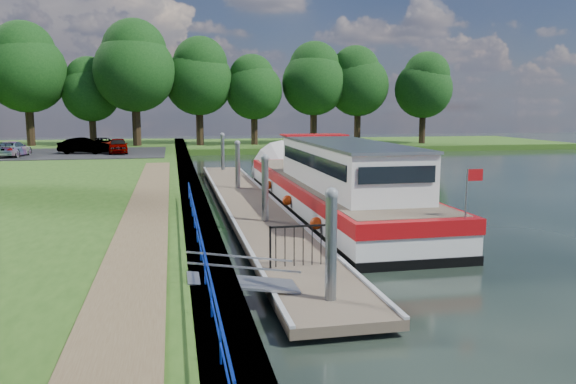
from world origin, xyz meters
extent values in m
plane|color=black|center=(0.00, 0.00, 0.00)|extent=(160.00, 160.00, 0.00)
cube|color=#473D2D|center=(-2.55, 15.00, 0.39)|extent=(1.10, 90.00, 0.78)
cube|color=#294E16|center=(12.00, 52.00, 0.30)|extent=(60.00, 18.00, 0.60)
cube|color=brown|center=(-4.40, 8.00, 0.80)|extent=(1.60, 40.00, 0.05)
cube|color=black|center=(-11.00, 38.00, 0.81)|extent=(14.00, 12.00, 0.06)
cube|color=#0C2DBF|center=(-2.75, 3.00, 1.48)|extent=(0.04, 18.00, 0.04)
cube|color=#0C2DBF|center=(-2.75, 3.00, 1.12)|extent=(0.03, 18.00, 0.03)
cylinder|color=#0C2DBF|center=(-2.75, -4.00, 1.14)|extent=(0.04, 0.04, 0.72)
cylinder|color=#0C2DBF|center=(-2.75, -2.00, 1.14)|extent=(0.04, 0.04, 0.72)
cylinder|color=#0C2DBF|center=(-2.75, 0.00, 1.14)|extent=(0.04, 0.04, 0.72)
cylinder|color=#0C2DBF|center=(-2.75, 2.00, 1.14)|extent=(0.04, 0.04, 0.72)
cylinder|color=#0C2DBF|center=(-2.75, 4.00, 1.14)|extent=(0.04, 0.04, 0.72)
cylinder|color=#0C2DBF|center=(-2.75, 6.00, 1.14)|extent=(0.04, 0.04, 0.72)
cylinder|color=#0C2DBF|center=(-2.75, 8.00, 1.14)|extent=(0.04, 0.04, 0.72)
cylinder|color=#0C2DBF|center=(-2.75, 10.00, 1.14)|extent=(0.04, 0.04, 0.72)
cylinder|color=#0C2DBF|center=(-2.75, 12.00, 1.14)|extent=(0.04, 0.04, 0.72)
cube|color=brown|center=(0.00, 13.00, 0.28)|extent=(2.50, 30.00, 0.24)
cube|color=#9EA0A3|center=(0.00, 1.00, 0.05)|extent=(2.30, 5.00, 0.30)
cube|color=#9EA0A3|center=(0.00, 9.00, 0.05)|extent=(2.30, 5.00, 0.30)
cube|color=#9EA0A3|center=(0.00, 17.00, 0.05)|extent=(2.30, 5.00, 0.30)
cube|color=#9EA0A3|center=(0.00, 25.00, 0.05)|extent=(2.30, 5.00, 0.30)
cube|color=#9EA0A3|center=(1.19, 13.00, 0.43)|extent=(0.12, 30.00, 0.06)
cube|color=#9EA0A3|center=(-1.19, 13.00, 0.43)|extent=(0.12, 30.00, 0.06)
cylinder|color=gray|center=(0.00, -0.50, 1.10)|extent=(0.26, 0.26, 3.40)
sphere|color=gray|center=(0.00, -0.50, 2.80)|extent=(0.30, 0.30, 0.30)
cylinder|color=gray|center=(0.00, 8.50, 1.10)|extent=(0.26, 0.26, 3.40)
sphere|color=gray|center=(0.00, 8.50, 2.80)|extent=(0.30, 0.30, 0.30)
cylinder|color=gray|center=(0.00, 17.50, 1.10)|extent=(0.26, 0.26, 3.40)
sphere|color=gray|center=(0.00, 17.50, 2.80)|extent=(0.30, 0.30, 0.30)
cylinder|color=gray|center=(0.00, 26.50, 1.10)|extent=(0.26, 0.26, 3.40)
sphere|color=gray|center=(0.00, 26.50, 2.80)|extent=(0.30, 0.30, 0.30)
cube|color=#A5A8AD|center=(-1.85, 0.50, 0.60)|extent=(2.58, 1.00, 0.43)
cube|color=#A5A8AD|center=(-1.85, 0.02, 1.10)|extent=(2.58, 0.04, 0.41)
cube|color=#A5A8AD|center=(-1.85, 0.98, 1.10)|extent=(2.58, 0.04, 0.41)
cube|color=black|center=(-0.90, 2.20, 0.98)|extent=(0.05, 0.05, 1.15)
cube|color=black|center=(0.90, 2.20, 0.98)|extent=(0.05, 0.05, 1.15)
cube|color=black|center=(0.00, 2.20, 1.52)|extent=(1.85, 0.05, 0.05)
cube|color=black|center=(-0.75, 2.20, 0.98)|extent=(0.02, 0.02, 1.10)
cube|color=black|center=(-0.50, 2.20, 0.98)|extent=(0.02, 0.02, 1.10)
cube|color=black|center=(-0.25, 2.20, 0.98)|extent=(0.02, 0.02, 1.10)
cube|color=black|center=(0.00, 2.20, 0.98)|extent=(0.02, 0.02, 1.10)
cube|color=black|center=(0.25, 2.20, 0.98)|extent=(0.02, 0.02, 1.10)
cube|color=black|center=(0.50, 2.20, 0.98)|extent=(0.02, 0.02, 1.10)
cube|color=black|center=(0.75, 2.20, 0.98)|extent=(0.02, 0.02, 1.10)
cube|color=black|center=(3.60, 12.52, 0.02)|extent=(4.00, 20.00, 0.55)
cube|color=silver|center=(3.60, 12.52, 0.62)|extent=(3.96, 19.90, 0.65)
cube|color=#A70B0F|center=(3.60, 12.52, 1.18)|extent=(4.04, 20.00, 0.48)
cube|color=brown|center=(3.60, 12.52, 1.42)|extent=(3.68, 19.20, 0.04)
cone|color=silver|center=(3.60, 22.92, 0.55)|extent=(4.00, 1.50, 4.00)
cube|color=silver|center=(3.60, 10.02, 2.30)|extent=(3.00, 11.00, 1.75)
cube|color=gray|center=(3.60, 10.02, 3.22)|extent=(3.10, 11.20, 0.10)
cube|color=black|center=(2.08, 10.02, 2.55)|extent=(0.04, 10.00, 0.55)
cube|color=black|center=(5.12, 10.02, 2.55)|extent=(0.04, 10.00, 0.55)
cube|color=black|center=(3.60, 15.57, 2.55)|extent=(2.60, 0.04, 0.55)
cube|color=black|center=(3.60, 4.47, 2.55)|extent=(2.60, 0.04, 0.55)
cube|color=#A70B0F|center=(3.60, 15.22, 3.30)|extent=(3.20, 1.60, 0.06)
cylinder|color=gray|center=(5.10, 2.82, 2.15)|extent=(0.05, 0.05, 1.50)
cube|color=#A70B0F|center=(5.35, 2.82, 2.70)|extent=(0.50, 0.02, 0.35)
sphere|color=#DA3E0C|center=(1.48, 6.52, 0.65)|extent=(0.44, 0.44, 0.44)
sphere|color=#DA3E0C|center=(1.48, 11.52, 0.65)|extent=(0.44, 0.44, 0.44)
sphere|color=#DA3E0C|center=(1.48, 16.52, 0.65)|extent=(0.44, 0.44, 0.44)
imported|color=#594C47|center=(2.40, 5.86, 2.30)|extent=(0.51, 0.69, 1.72)
cylinder|color=#332316|center=(-17.49, 49.36, 2.70)|extent=(0.83, 0.83, 4.21)
sphere|color=black|center=(-17.49, 49.36, 8.08)|extent=(7.95, 7.95, 7.95)
sphere|color=black|center=(-17.71, 49.47, 10.07)|extent=(6.31, 6.31, 6.31)
cylinder|color=#332316|center=(-11.50, 49.87, 2.15)|extent=(0.70, 0.70, 3.10)
sphere|color=black|center=(-11.50, 49.87, 6.11)|extent=(5.85, 5.85, 5.85)
sphere|color=black|center=(-11.67, 50.04, 7.57)|extent=(4.65, 4.65, 4.65)
cylinder|color=#332316|center=(-6.89, 47.36, 2.75)|extent=(0.84, 0.84, 4.29)
sphere|color=black|center=(-6.89, 47.36, 8.23)|extent=(8.10, 8.10, 8.10)
sphere|color=black|center=(-6.84, 47.51, 10.25)|extent=(6.44, 6.44, 6.44)
cylinder|color=#332316|center=(-0.41, 49.36, 2.52)|extent=(0.79, 0.79, 3.83)
sphere|color=black|center=(-0.41, 49.36, 7.42)|extent=(7.24, 7.24, 7.24)
sphere|color=black|center=(-0.22, 49.13, 9.23)|extent=(5.75, 5.75, 5.75)
cylinder|color=#332316|center=(5.49, 49.09, 2.23)|extent=(0.72, 0.72, 3.26)
sphere|color=black|center=(5.49, 49.09, 6.40)|extent=(6.16, 6.16, 6.16)
sphere|color=black|center=(5.30, 49.34, 7.93)|extent=(4.89, 4.89, 4.89)
cylinder|color=#332316|center=(12.25, 49.38, 2.49)|extent=(0.78, 0.78, 3.77)
sphere|color=black|center=(12.25, 49.38, 7.31)|extent=(7.13, 7.13, 7.13)
sphere|color=black|center=(12.38, 49.62, 9.09)|extent=(5.66, 5.66, 5.66)
cylinder|color=#332316|center=(17.42, 49.40, 2.42)|extent=(0.77, 0.77, 3.65)
sphere|color=black|center=(17.42, 49.40, 7.09)|extent=(6.89, 6.89, 6.89)
sphere|color=black|center=(17.07, 49.41, 8.81)|extent=(5.47, 5.47, 5.47)
cylinder|color=#332316|center=(24.52, 47.52, 2.30)|extent=(0.74, 0.74, 3.41)
sphere|color=black|center=(24.52, 47.52, 6.66)|extent=(6.43, 6.43, 6.43)
sphere|color=black|center=(24.75, 47.30, 8.26)|extent=(5.11, 5.11, 5.11)
imported|color=#999999|center=(-7.84, 36.82, 1.48)|extent=(1.87, 3.93, 1.30)
imported|color=#999999|center=(-10.63, 37.16, 1.49)|extent=(4.17, 2.09, 1.31)
imported|color=#999999|center=(-15.67, 35.41, 1.44)|extent=(2.17, 4.32, 1.20)
imported|color=#999999|center=(-9.60, 40.01, 1.40)|extent=(2.35, 4.29, 1.14)
camera|label=1|loc=(-3.38, -12.16, 4.68)|focal=35.00mm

